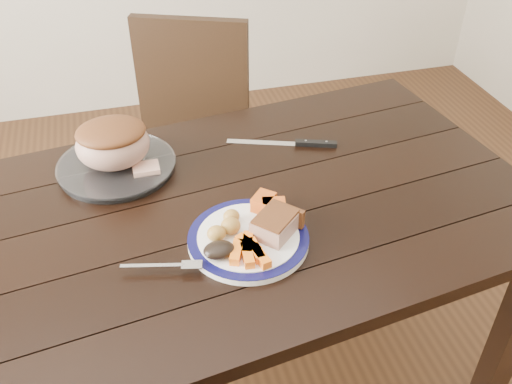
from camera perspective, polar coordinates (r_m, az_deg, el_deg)
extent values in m
cube|color=black|center=(1.44, -3.29, -2.25)|extent=(1.71, 1.10, 0.04)
cube|color=black|center=(1.81, 24.17, -12.50)|extent=(0.07, 0.07, 0.71)
cube|color=black|center=(2.20, 11.49, 0.58)|extent=(0.07, 0.07, 0.71)
cube|color=black|center=(2.12, -7.11, 2.73)|extent=(0.55, 0.55, 0.04)
cube|color=black|center=(2.16, -6.40, 11.20)|extent=(0.40, 0.20, 0.46)
cube|color=black|center=(2.37, -1.46, 0.21)|extent=(0.04, 0.04, 0.43)
cube|color=black|center=(2.10, -2.93, -5.70)|extent=(0.04, 0.04, 0.43)
cube|color=black|center=(2.44, -9.85, 0.86)|extent=(0.04, 0.04, 0.43)
cube|color=black|center=(2.18, -12.33, -4.74)|extent=(0.04, 0.04, 0.43)
cylinder|color=white|center=(1.33, -0.77, -4.77)|extent=(0.28, 0.28, 0.02)
torus|color=#0C0B3A|center=(1.32, -0.78, -4.49)|extent=(0.28, 0.28, 0.02)
cylinder|color=white|center=(1.60, -13.74, 2.46)|extent=(0.31, 0.31, 0.02)
cube|color=tan|center=(1.31, 1.92, -3.31)|extent=(0.13, 0.13, 0.04)
ellipsoid|color=gold|center=(1.34, -2.48, -2.45)|extent=(0.04, 0.04, 0.03)
ellipsoid|color=gold|center=(1.31, -2.56, -3.40)|extent=(0.05, 0.04, 0.04)
ellipsoid|color=gold|center=(1.30, -3.97, -4.15)|extent=(0.04, 0.04, 0.04)
cube|color=orange|center=(1.27, -0.07, -5.85)|extent=(0.03, 0.07, 0.02)
cube|color=orange|center=(1.25, 0.41, -6.44)|extent=(0.04, 0.07, 0.02)
cube|color=orange|center=(1.28, -0.84, -5.21)|extent=(0.04, 0.07, 0.02)
cube|color=orange|center=(1.28, -0.77, -5.31)|extent=(0.05, 0.07, 0.02)
cube|color=orange|center=(1.25, -0.87, -6.33)|extent=(0.03, 0.07, 0.02)
cube|color=orange|center=(1.26, -1.97, -6.03)|extent=(0.05, 0.07, 0.02)
cube|color=orange|center=(1.38, 0.76, -1.03)|extent=(0.07, 0.07, 0.04)
cube|color=orange|center=(1.36, 1.79, -1.64)|extent=(0.06, 0.06, 0.04)
ellipsoid|color=black|center=(1.26, -3.71, -5.80)|extent=(0.07, 0.05, 0.03)
cube|color=silver|center=(1.27, -10.30, -7.33)|extent=(0.14, 0.04, 0.00)
cube|color=silver|center=(1.25, -6.43, -7.29)|extent=(0.05, 0.04, 0.00)
ellipsoid|color=tan|center=(1.56, -14.12, 4.61)|extent=(0.20, 0.17, 0.13)
cube|color=tan|center=(1.55, -10.93, 2.29)|extent=(0.07, 0.06, 0.02)
cube|color=silver|center=(1.67, 0.49, 4.96)|extent=(0.20, 0.09, 0.00)
cube|color=black|center=(1.66, 6.01, 4.85)|extent=(0.12, 0.06, 0.01)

